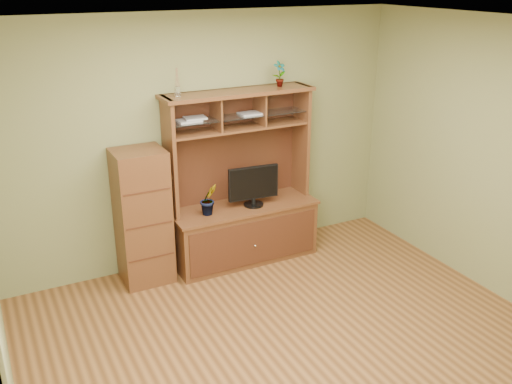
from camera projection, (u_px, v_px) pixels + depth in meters
room at (302, 204)px, 4.48m from camera, size 4.54×4.04×2.74m
media_hutch at (242, 215)px, 6.34m from camera, size 1.66×0.61×1.90m
monitor at (254, 185)px, 6.18m from camera, size 0.57×0.22×0.45m
orchid_plant at (209, 199)px, 5.98m from camera, size 0.20×0.16×0.34m
top_plant at (280, 74)px, 6.07m from camera, size 0.15×0.11×0.27m
reed_diffuser at (177, 85)px, 5.59m from camera, size 0.06×0.06×0.28m
magazines at (211, 117)px, 5.87m from camera, size 0.93×0.19×0.04m
side_cabinet at (143, 217)px, 5.82m from camera, size 0.51×0.46×1.42m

